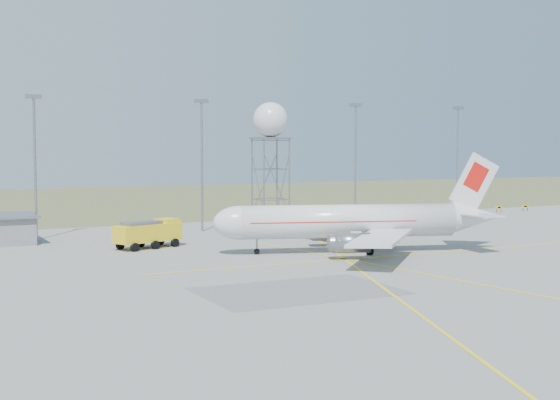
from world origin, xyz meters
name	(u,v)px	position (x,y,z in m)	size (l,w,h in m)	color
grass_strip	(133,200)	(0.00, 140.00, 0.01)	(400.00, 120.00, 0.03)	#526034
mast_a	(35,155)	(-35.00, 66.00, 12.07)	(2.20, 0.50, 20.50)	gray
mast_b	(202,154)	(-10.00, 66.00, 12.07)	(2.20, 0.50, 20.50)	gray
mast_c	(356,153)	(18.00, 66.00, 12.07)	(2.20, 0.50, 20.50)	gray
mast_d	(458,152)	(40.00, 66.00, 12.07)	(2.20, 0.50, 20.50)	gray
taxi_sign_near	(499,208)	(55.60, 72.00, 0.89)	(1.60, 0.17, 1.20)	black
taxi_sign_far	(525,207)	(62.60, 72.00, 0.89)	(1.60, 0.17, 1.20)	black
airliner_main	(352,222)	(-1.81, 35.01, 3.83)	(36.07, 34.13, 12.50)	silver
radar_tower	(271,158)	(0.92, 64.08, 11.34)	(5.58, 5.58, 20.21)	gray
fire_truck	(149,235)	(-23.27, 50.39, 1.75)	(9.57, 6.03, 3.63)	yellow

